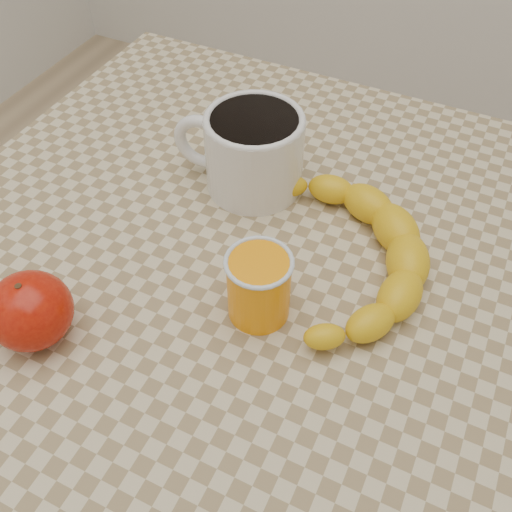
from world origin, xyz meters
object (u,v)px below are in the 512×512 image
at_px(coffee_mug, 252,149).
at_px(banana, 348,251).
at_px(apple, 30,311).
at_px(table, 256,315).
at_px(orange_juice_glass, 259,286).

xyz_separation_m(coffee_mug, banana, (0.15, -0.08, -0.03)).
bearing_deg(banana, apple, -160.29).
height_order(apple, banana, apple).
relative_size(coffee_mug, banana, 0.49).
bearing_deg(table, coffee_mug, 117.63).
relative_size(table, orange_juice_glass, 10.32).
relative_size(table, apple, 7.56).
distance_m(table, banana, 0.15).
bearing_deg(coffee_mug, table, -62.37).
bearing_deg(coffee_mug, apple, -107.36).
bearing_deg(orange_juice_glass, table, 118.25).
height_order(table, banana, banana).
xyz_separation_m(table, orange_juice_glass, (0.03, -0.05, 0.13)).
height_order(coffee_mug, orange_juice_glass, coffee_mug).
xyz_separation_m(table, coffee_mug, (-0.06, 0.12, 0.14)).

